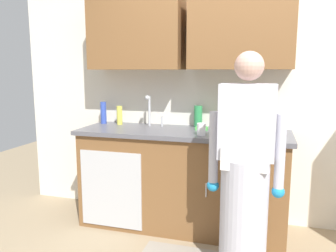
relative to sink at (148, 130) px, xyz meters
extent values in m
cube|color=silver|center=(0.89, 0.34, 0.42)|extent=(4.80, 0.10, 2.70)
cube|color=brown|center=(-0.16, 0.12, 0.92)|extent=(0.91, 0.34, 0.70)
cube|color=brown|center=(0.83, 0.12, 0.92)|extent=(0.91, 0.34, 0.70)
cube|color=brown|center=(0.34, -0.01, -0.48)|extent=(1.90, 0.60, 0.90)
cube|color=#B7BABF|center=(-0.26, -0.31, -0.52)|extent=(0.60, 0.01, 0.72)
cylinder|color=silver|center=(0.62, -0.32, -0.43)|extent=(0.01, 0.01, 0.12)
cylinder|color=silver|center=(1.05, -0.32, -0.43)|extent=(0.01, 0.01, 0.12)
cube|color=#595960|center=(0.34, -0.01, -0.01)|extent=(1.96, 0.66, 0.04)
cube|color=#B7BABF|center=(0.00, -0.01, -0.01)|extent=(0.50, 0.36, 0.03)
cylinder|color=#B7BABF|center=(-0.04, 0.14, 0.16)|extent=(0.02, 0.02, 0.30)
sphere|color=#B7BABF|center=(-0.04, 0.08, 0.30)|extent=(0.04, 0.04, 0.04)
cylinder|color=#B7BABF|center=(0.09, 0.14, 0.06)|extent=(0.02, 0.02, 0.10)
cylinder|color=silver|center=(0.96, -0.64, -0.49)|extent=(0.34, 0.34, 0.88)
cube|color=silver|center=(0.96, -0.64, 0.21)|extent=(0.38, 0.22, 0.52)
sphere|color=tan|center=(0.96, -0.64, 0.59)|extent=(0.20, 0.20, 0.20)
cube|color=white|center=(0.96, -0.76, -0.03)|extent=(0.32, 0.04, 0.16)
cylinder|color=silver|center=(0.73, -0.62, 0.00)|extent=(0.07, 0.07, 0.55)
sphere|color=#1E8CCC|center=(0.73, -0.62, -0.28)|extent=(0.09, 0.09, 0.09)
cylinder|color=silver|center=(1.19, -0.62, 0.00)|extent=(0.07, 0.07, 0.55)
sphere|color=#1E8CCC|center=(1.19, -0.62, -0.28)|extent=(0.09, 0.09, 0.09)
cylinder|color=#334CB2|center=(0.96, 0.20, 0.11)|extent=(0.08, 0.08, 0.19)
cylinder|color=#D8D14C|center=(-0.37, 0.15, 0.11)|extent=(0.06, 0.06, 0.19)
cylinder|color=#D8D14C|center=(0.71, 0.17, 0.15)|extent=(0.07, 0.07, 0.27)
cylinder|color=#2D8C4C|center=(0.44, 0.21, 0.12)|extent=(0.08, 0.08, 0.21)
cylinder|color=#334CB2|center=(-0.56, 0.17, 0.13)|extent=(0.06, 0.06, 0.23)
cylinder|color=white|center=(0.55, -0.19, 0.07)|extent=(0.08, 0.08, 0.10)
cube|color=silver|center=(1.15, -0.13, 0.02)|extent=(0.04, 0.24, 0.01)
cube|color=#4CBF4C|center=(0.51, 0.07, 0.03)|extent=(0.11, 0.07, 0.03)
camera|label=1|loc=(1.08, -2.99, 0.56)|focal=35.83mm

